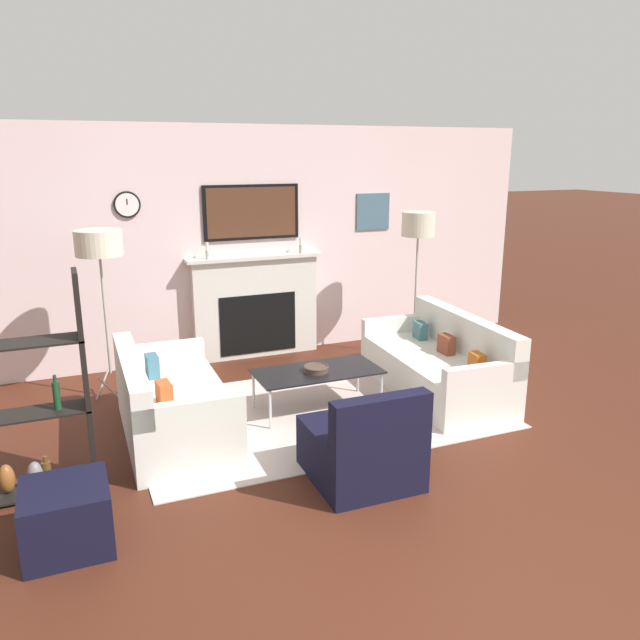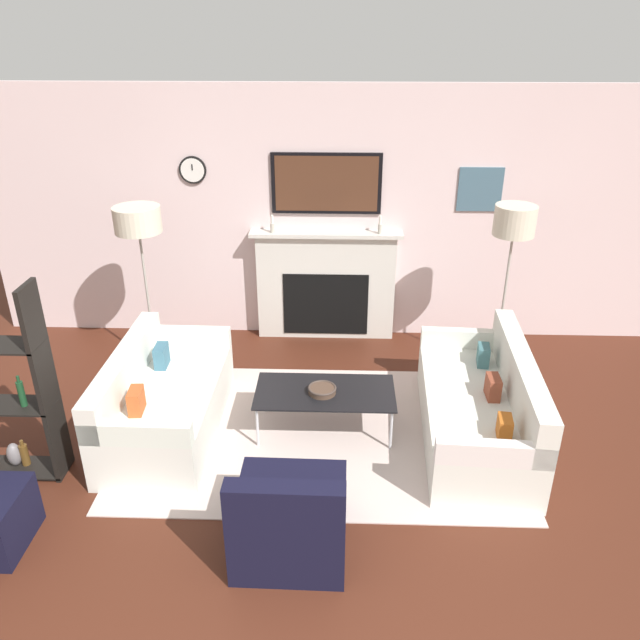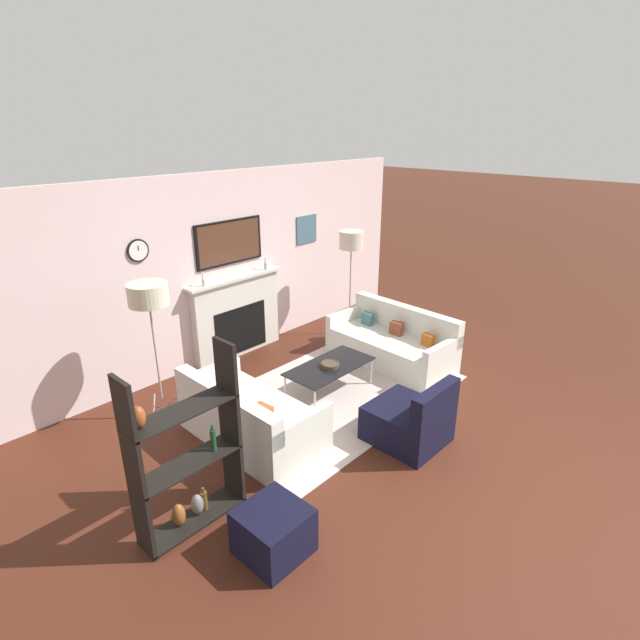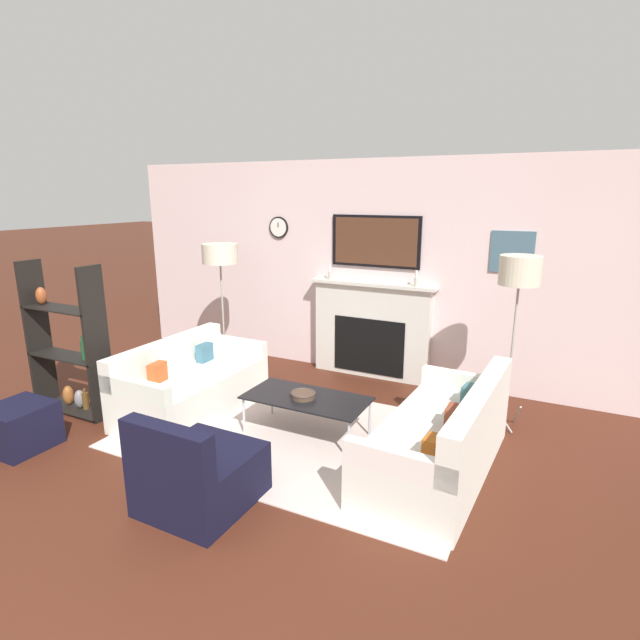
{
  "view_description": "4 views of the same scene",
  "coord_description": "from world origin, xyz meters",
  "px_view_note": "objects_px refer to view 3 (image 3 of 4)",
  "views": [
    {
      "loc": [
        -2.08,
        -2.4,
        2.39
      ],
      "look_at": [
        0.12,
        2.86,
        0.85
      ],
      "focal_mm": 35.0,
      "sensor_mm": 36.0,
      "label": 1
    },
    {
      "loc": [
        0.15,
        -1.76,
        3.26
      ],
      "look_at": [
        -0.02,
        3.21,
        0.84
      ],
      "focal_mm": 35.0,
      "sensor_mm": 36.0,
      "label": 2
    },
    {
      "loc": [
        -4.26,
        -1.06,
        3.31
      ],
      "look_at": [
        -0.02,
        2.85,
        1.02
      ],
      "focal_mm": 28.0,
      "sensor_mm": 36.0,
      "label": 3
    },
    {
      "loc": [
        2.15,
        -1.18,
        2.29
      ],
      "look_at": [
        -0.07,
        3.25,
        1.03
      ],
      "focal_mm": 28.0,
      "sensor_mm": 36.0,
      "label": 4
    }
  ],
  "objects_px": {
    "floor_lamp_left": "(148,296)",
    "ottoman": "(273,531)",
    "armchair": "(410,421)",
    "couch_left": "(249,419)",
    "decorative_bowl": "(330,365)",
    "floor_lamp_right": "(351,242)",
    "couch_right": "(392,344)",
    "shelf_unit": "(185,457)",
    "coffee_table": "(330,367)"
  },
  "relations": [
    {
      "from": "floor_lamp_left",
      "to": "ottoman",
      "type": "distance_m",
      "value": 2.84
    },
    {
      "from": "armchair",
      "to": "couch_left",
      "type": "bearing_deg",
      "value": 132.49
    },
    {
      "from": "decorative_bowl",
      "to": "floor_lamp_right",
      "type": "xyz_separation_m",
      "value": [
        1.73,
        1.1,
        1.14
      ]
    },
    {
      "from": "decorative_bowl",
      "to": "ottoman",
      "type": "distance_m",
      "value": 2.62
    },
    {
      "from": "couch_right",
      "to": "shelf_unit",
      "type": "distance_m",
      "value": 3.91
    },
    {
      "from": "armchair",
      "to": "shelf_unit",
      "type": "bearing_deg",
      "value": 162.49
    },
    {
      "from": "floor_lamp_right",
      "to": "ottoman",
      "type": "relative_size",
      "value": 3.34
    },
    {
      "from": "decorative_bowl",
      "to": "ottoman",
      "type": "relative_size",
      "value": 0.47
    },
    {
      "from": "couch_right",
      "to": "coffee_table",
      "type": "relative_size",
      "value": 1.59
    },
    {
      "from": "shelf_unit",
      "to": "armchair",
      "type": "bearing_deg",
      "value": -17.51
    },
    {
      "from": "armchair",
      "to": "floor_lamp_left",
      "type": "relative_size",
      "value": 0.47
    },
    {
      "from": "floor_lamp_right",
      "to": "decorative_bowl",
      "type": "bearing_deg",
      "value": -147.46
    },
    {
      "from": "armchair",
      "to": "decorative_bowl",
      "type": "bearing_deg",
      "value": 82.68
    },
    {
      "from": "armchair",
      "to": "coffee_table",
      "type": "bearing_deg",
      "value": 81.86
    },
    {
      "from": "decorative_bowl",
      "to": "floor_lamp_left",
      "type": "bearing_deg",
      "value": 147.99
    },
    {
      "from": "couch_right",
      "to": "floor_lamp_left",
      "type": "bearing_deg",
      "value": 159.91
    },
    {
      "from": "couch_left",
      "to": "shelf_unit",
      "type": "height_order",
      "value": "shelf_unit"
    },
    {
      "from": "coffee_table",
      "to": "decorative_bowl",
      "type": "relative_size",
      "value": 4.91
    },
    {
      "from": "armchair",
      "to": "decorative_bowl",
      "type": "relative_size",
      "value": 3.31
    },
    {
      "from": "decorative_bowl",
      "to": "ottoman",
      "type": "bearing_deg",
      "value": -148.5
    },
    {
      "from": "couch_left",
      "to": "couch_right",
      "type": "bearing_deg",
      "value": -0.06
    },
    {
      "from": "couch_left",
      "to": "shelf_unit",
      "type": "bearing_deg",
      "value": -153.39
    },
    {
      "from": "decorative_bowl",
      "to": "floor_lamp_right",
      "type": "relative_size",
      "value": 0.14
    },
    {
      "from": "ottoman",
      "to": "armchair",
      "type": "bearing_deg",
      "value": 0.87
    },
    {
      "from": "coffee_table",
      "to": "shelf_unit",
      "type": "xyz_separation_m",
      "value": [
        -2.53,
        -0.62,
        0.33
      ]
    },
    {
      "from": "couch_right",
      "to": "coffee_table",
      "type": "distance_m",
      "value": 1.32
    },
    {
      "from": "coffee_table",
      "to": "floor_lamp_right",
      "type": "distance_m",
      "value": 2.34
    },
    {
      "from": "decorative_bowl",
      "to": "floor_lamp_right",
      "type": "height_order",
      "value": "floor_lamp_right"
    },
    {
      "from": "armchair",
      "to": "floor_lamp_right",
      "type": "distance_m",
      "value": 3.36
    },
    {
      "from": "couch_left",
      "to": "shelf_unit",
      "type": "xyz_separation_m",
      "value": [
        -1.14,
        -0.57,
        0.42
      ]
    },
    {
      "from": "couch_right",
      "to": "decorative_bowl",
      "type": "bearing_deg",
      "value": 178.58
    },
    {
      "from": "coffee_table",
      "to": "floor_lamp_right",
      "type": "bearing_deg",
      "value": 32.28
    },
    {
      "from": "decorative_bowl",
      "to": "shelf_unit",
      "type": "distance_m",
      "value": 2.59
    },
    {
      "from": "coffee_table",
      "to": "shelf_unit",
      "type": "height_order",
      "value": "shelf_unit"
    },
    {
      "from": "decorative_bowl",
      "to": "floor_lamp_left",
      "type": "relative_size",
      "value": 0.14
    },
    {
      "from": "couch_left",
      "to": "decorative_bowl",
      "type": "relative_size",
      "value": 6.84
    },
    {
      "from": "coffee_table",
      "to": "decorative_bowl",
      "type": "distance_m",
      "value": 0.06
    },
    {
      "from": "shelf_unit",
      "to": "floor_lamp_right",
      "type": "bearing_deg",
      "value": 21.91
    },
    {
      "from": "couch_right",
      "to": "armchair",
      "type": "relative_size",
      "value": 2.36
    },
    {
      "from": "armchair",
      "to": "couch_right",
      "type": "bearing_deg",
      "value": 40.69
    },
    {
      "from": "couch_right",
      "to": "floor_lamp_left",
      "type": "height_order",
      "value": "floor_lamp_left"
    },
    {
      "from": "coffee_table",
      "to": "floor_lamp_right",
      "type": "relative_size",
      "value": 0.68
    },
    {
      "from": "coffee_table",
      "to": "ottoman",
      "type": "bearing_deg",
      "value": -148.29
    },
    {
      "from": "couch_left",
      "to": "floor_lamp_right",
      "type": "relative_size",
      "value": 0.95
    },
    {
      "from": "floor_lamp_right",
      "to": "couch_left",
      "type": "bearing_deg",
      "value": -159.89
    },
    {
      "from": "ottoman",
      "to": "coffee_table",
      "type": "bearing_deg",
      "value": 31.71
    },
    {
      "from": "couch_left",
      "to": "shelf_unit",
      "type": "distance_m",
      "value": 1.34
    },
    {
      "from": "decorative_bowl",
      "to": "floor_lamp_left",
      "type": "distance_m",
      "value": 2.36
    },
    {
      "from": "floor_lamp_left",
      "to": "shelf_unit",
      "type": "distance_m",
      "value": 2.04
    },
    {
      "from": "armchair",
      "to": "coffee_table",
      "type": "height_order",
      "value": "armchair"
    }
  ]
}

